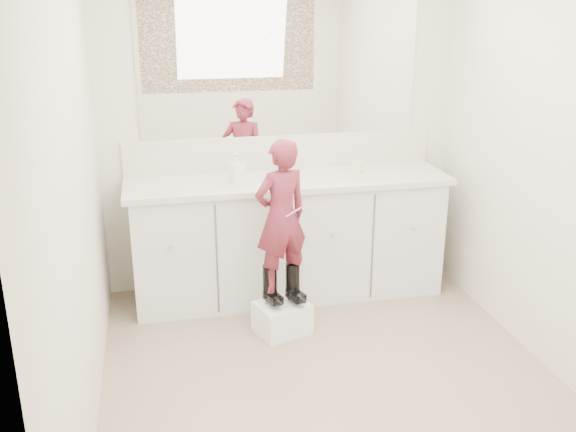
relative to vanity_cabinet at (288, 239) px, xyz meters
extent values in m
plane|color=#867358|center=(0.00, -1.23, -0.42)|extent=(3.00, 3.00, 0.00)
plane|color=beige|center=(0.00, 0.27, 0.77)|extent=(2.60, 0.00, 2.60)
plane|color=beige|center=(0.00, -2.73, 0.77)|extent=(2.60, 0.00, 2.60)
plane|color=beige|center=(-1.30, -1.23, 0.78)|extent=(0.00, 3.00, 3.00)
plane|color=beige|center=(1.30, -1.23, 0.78)|extent=(0.00, 3.00, 3.00)
cube|color=silver|center=(0.00, 0.00, 0.00)|extent=(2.20, 0.55, 0.85)
cube|color=beige|center=(0.00, -0.01, 0.45)|extent=(2.28, 0.58, 0.04)
cube|color=beige|center=(0.00, 0.26, 0.59)|extent=(2.28, 0.03, 0.25)
cube|color=white|center=(0.00, 0.26, 1.22)|extent=(2.00, 0.02, 1.00)
cube|color=#472819|center=(0.00, -2.71, 1.22)|extent=(2.00, 0.01, 1.20)
cylinder|color=silver|center=(0.00, 0.15, 0.52)|extent=(0.08, 0.08, 0.10)
imported|color=beige|center=(0.52, 0.04, 0.51)|extent=(0.12, 0.12, 0.08)
imported|color=white|center=(-0.37, -0.01, 0.56)|extent=(0.12, 0.12, 0.20)
cube|color=white|center=(-0.17, -0.58, -0.32)|extent=(0.39, 0.36, 0.21)
imported|color=#B3374E|center=(-0.17, -0.56, 0.38)|extent=(0.42, 0.34, 0.99)
cylinder|color=#ED5C96|center=(-0.10, -0.64, 0.43)|extent=(0.13, 0.06, 0.06)
camera|label=1|loc=(-0.92, -4.26, 1.68)|focal=40.00mm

